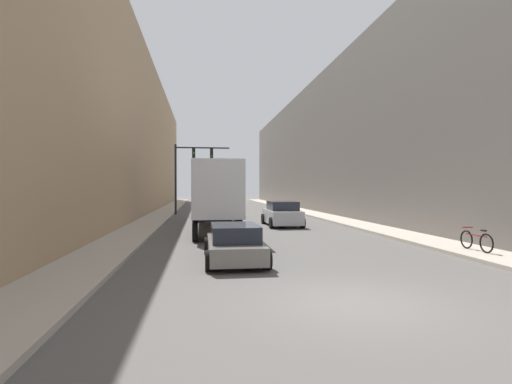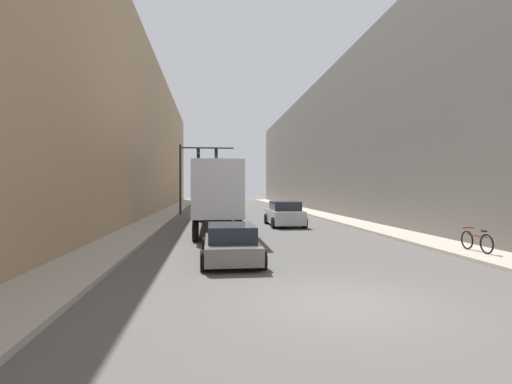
% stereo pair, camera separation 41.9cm
% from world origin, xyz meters
% --- Properties ---
extents(ground_plane, '(200.00, 200.00, 0.00)m').
position_xyz_m(ground_plane, '(0.00, 0.00, 0.00)').
color(ground_plane, '#565451').
extents(sidewalk_right, '(2.20, 80.00, 0.15)m').
position_xyz_m(sidewalk_right, '(6.99, 30.00, 0.07)').
color(sidewalk_right, '#B2A899').
rests_on(sidewalk_right, ground).
extents(sidewalk_left, '(2.20, 80.00, 0.15)m').
position_xyz_m(sidewalk_left, '(-6.99, 30.00, 0.07)').
color(sidewalk_left, '#B2A899').
rests_on(sidewalk_left, ground).
extents(building_right, '(6.00, 80.00, 13.61)m').
position_xyz_m(building_right, '(11.09, 30.00, 6.81)').
color(building_right, '#66605B').
rests_on(building_right, ground).
extents(building_left, '(6.00, 80.00, 15.06)m').
position_xyz_m(building_left, '(-11.09, 30.00, 7.53)').
color(building_left, tan).
rests_on(building_left, ground).
extents(semi_truck, '(2.40, 14.52, 3.83)m').
position_xyz_m(semi_truck, '(-2.59, 16.43, 2.17)').
color(semi_truck, silver).
rests_on(semi_truck, ground).
extents(sedan_car, '(2.02, 4.42, 1.28)m').
position_xyz_m(sedan_car, '(-2.22, 5.29, 0.61)').
color(sedan_car, slate).
rests_on(sedan_car, ground).
extents(suv_car, '(2.21, 4.53, 1.63)m').
position_xyz_m(suv_car, '(1.94, 17.44, 0.78)').
color(suv_car, '#B7B7BC').
rests_on(suv_car, ground).
extents(traffic_signal_gantry, '(5.15, 0.35, 6.59)m').
position_xyz_m(traffic_signal_gantry, '(-4.61, 29.76, 4.48)').
color(traffic_signal_gantry, black).
rests_on(traffic_signal_gantry, ground).
extents(parked_bicycle, '(0.44, 1.83, 0.86)m').
position_xyz_m(parked_bicycle, '(6.95, 5.36, 0.53)').
color(parked_bicycle, black).
rests_on(parked_bicycle, sidewalk_right).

